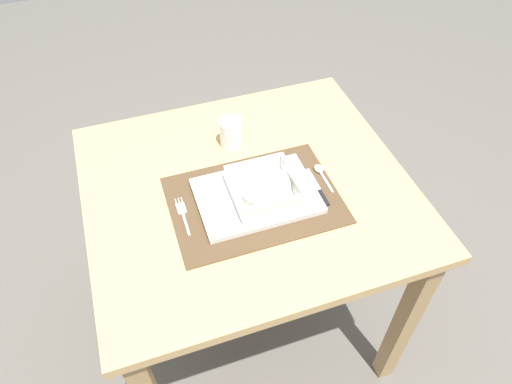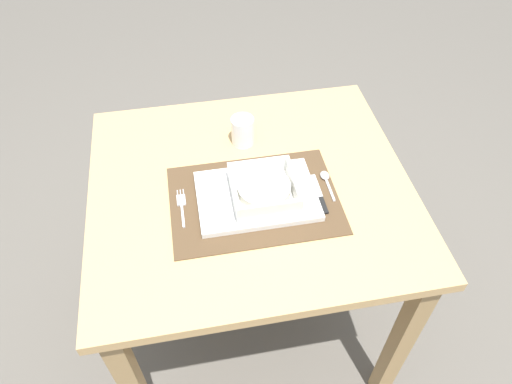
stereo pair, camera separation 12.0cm
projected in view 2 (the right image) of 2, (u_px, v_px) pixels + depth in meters
The scene contains 9 objects.
ground_plane at pixel (252, 317), 1.80m from camera, with size 6.00×6.00×0.00m, color #59544C.
dining_table at pixel (251, 212), 1.34m from camera, with size 0.85×0.77×0.73m.
placemat at pixel (256, 199), 1.23m from camera, with size 0.43×0.31×0.00m, color #4C3823.
serving_plate at pixel (257, 196), 1.22m from camera, with size 0.30×0.21×0.02m, color white.
porridge_bowl at pixel (264, 190), 1.20m from camera, with size 0.16×0.16×0.05m.
fork at pixel (182, 205), 1.21m from camera, with size 0.02×0.13×0.00m.
spoon at pixel (326, 178), 1.27m from camera, with size 0.02×0.11×0.01m.
butter_knife at pixel (320, 196), 1.23m from camera, with size 0.01×0.14×0.01m.
drinking_glass at pixel (243, 132), 1.35m from camera, with size 0.06×0.06×0.08m.
Camera 2 is at (-0.14, -0.86, 1.65)m, focal length 33.36 mm.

